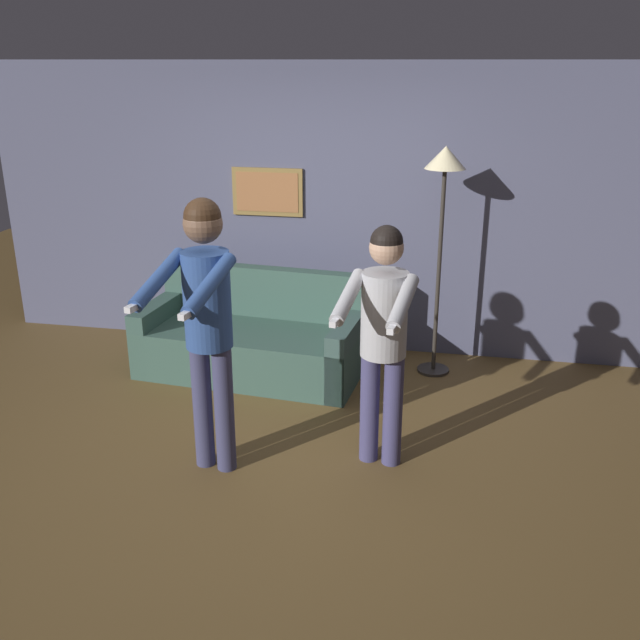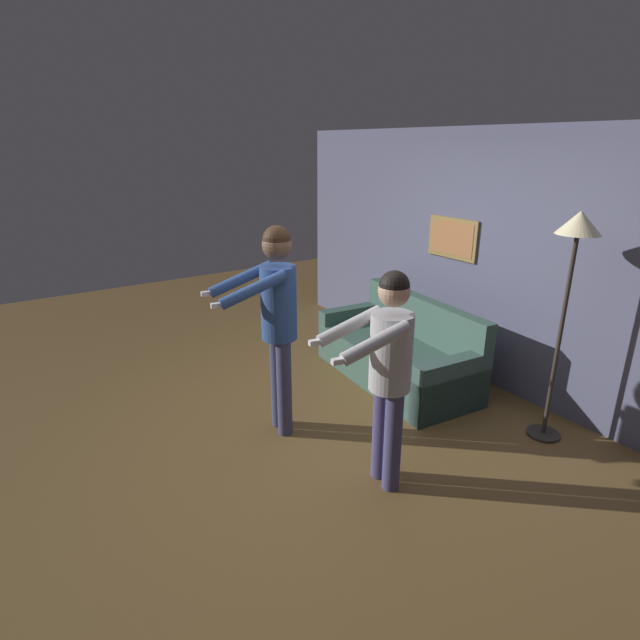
# 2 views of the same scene
# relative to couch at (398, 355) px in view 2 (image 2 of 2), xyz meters

# --- Properties ---
(ground_plane) EXTENTS (12.00, 12.00, 0.00)m
(ground_plane) POSITION_rel_couch_xyz_m (0.50, -1.31, -0.28)
(ground_plane) COLOR brown
(back_wall_assembly) EXTENTS (6.40, 0.09, 2.60)m
(back_wall_assembly) POSITION_rel_couch_xyz_m (0.49, 0.77, 1.02)
(back_wall_assembly) COLOR slate
(back_wall_assembly) RESTS_ON ground_plane
(couch) EXTENTS (1.97, 1.02, 0.87)m
(couch) POSITION_rel_couch_xyz_m (0.00, 0.00, 0.00)
(couch) COLOR #3C5B50
(couch) RESTS_ON ground_plane
(torchiere_lamp) EXTENTS (0.33, 0.33, 1.96)m
(torchiere_lamp) POSITION_rel_couch_xyz_m (1.57, 0.31, 1.35)
(torchiere_lamp) COLOR #332D28
(torchiere_lamp) RESTS_ON ground_plane
(person_standing_left) EXTENTS (0.51, 0.77, 1.83)m
(person_standing_left) POSITION_rel_couch_xyz_m (0.19, -1.58, 0.85)
(person_standing_left) COLOR #3E3F63
(person_standing_left) RESTS_ON ground_plane
(person_standing_right) EXTENTS (0.50, 0.72, 1.65)m
(person_standing_right) POSITION_rel_couch_xyz_m (1.27, -1.30, 0.72)
(person_standing_right) COLOR #43416E
(person_standing_right) RESTS_ON ground_plane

